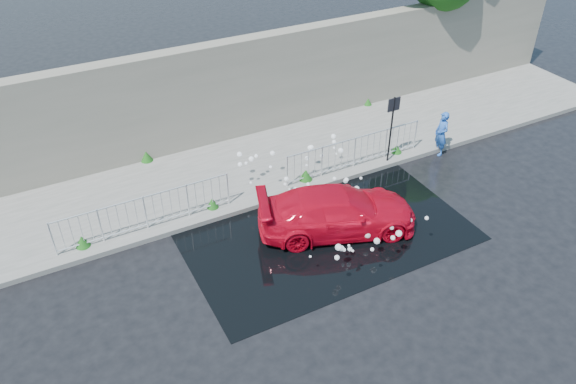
{
  "coord_description": "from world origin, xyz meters",
  "views": [
    {
      "loc": [
        -6.28,
        -9.57,
        10.29
      ],
      "look_at": [
        -0.19,
        1.98,
        1.0
      ],
      "focal_mm": 35.0,
      "sensor_mm": 36.0,
      "label": 1
    }
  ],
  "objects": [
    {
      "name": "retaining_wall",
      "position": [
        0.0,
        7.2,
        1.9
      ],
      "size": [
        30.0,
        0.6,
        3.5
      ],
      "primitive_type": "cube",
      "color": "#6C685B",
      "rests_on": "pavement"
    },
    {
      "name": "railing_right",
      "position": [
        3.0,
        3.35,
        0.74
      ],
      "size": [
        5.05,
        0.05,
        1.1
      ],
      "color": "silver",
      "rests_on": "pavement"
    },
    {
      "name": "curb",
      "position": [
        0.0,
        3.0,
        0.08
      ],
      "size": [
        30.0,
        0.25,
        0.16
      ],
      "primitive_type": "cube",
      "color": "#5E5E59",
      "rests_on": "ground"
    },
    {
      "name": "puddle",
      "position": [
        0.5,
        1.0,
        0.01
      ],
      "size": [
        8.0,
        5.0,
        0.01
      ],
      "primitive_type": "cube",
      "color": "black",
      "rests_on": "ground"
    },
    {
      "name": "weeds",
      "position": [
        -0.42,
        4.48,
        0.31
      ],
      "size": [
        12.17,
        3.93,
        0.36
      ],
      "color": "#154612",
      "rests_on": "pavement"
    },
    {
      "name": "red_car",
      "position": [
        0.84,
        0.93,
        0.65
      ],
      "size": [
        4.85,
        3.19,
        1.31
      ],
      "primitive_type": "imported",
      "rotation": [
        0.0,
        0.0,
        1.24
      ],
      "color": "red",
      "rests_on": "ground"
    },
    {
      "name": "pavement",
      "position": [
        0.0,
        5.0,
        0.07
      ],
      "size": [
        30.0,
        4.0,
        0.15
      ],
      "primitive_type": "cube",
      "color": "#5E5E59",
      "rests_on": "ground"
    },
    {
      "name": "railing_left",
      "position": [
        -4.0,
        3.35,
        0.74
      ],
      "size": [
        5.05,
        0.05,
        1.1
      ],
      "color": "silver",
      "rests_on": "pavement"
    },
    {
      "name": "sign_post",
      "position": [
        4.2,
        3.1,
        1.72
      ],
      "size": [
        0.45,
        0.06,
        2.5
      ],
      "color": "black",
      "rests_on": "ground"
    },
    {
      "name": "person",
      "position": [
        6.21,
        2.85,
        0.79
      ],
      "size": [
        0.45,
        0.62,
        1.58
      ],
      "primitive_type": "imported",
      "rotation": [
        0.0,
        0.0,
        -1.71
      ],
      "color": "blue",
      "rests_on": "ground"
    },
    {
      "name": "water_spray",
      "position": [
        1.02,
        1.94,
        0.69
      ],
      "size": [
        3.61,
        5.73,
        1.1
      ],
      "color": "white",
      "rests_on": "ground"
    },
    {
      "name": "ground",
      "position": [
        0.0,
        0.0,
        0.0
      ],
      "size": [
        90.0,
        90.0,
        0.0
      ],
      "primitive_type": "plane",
      "color": "black",
      "rests_on": "ground"
    }
  ]
}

